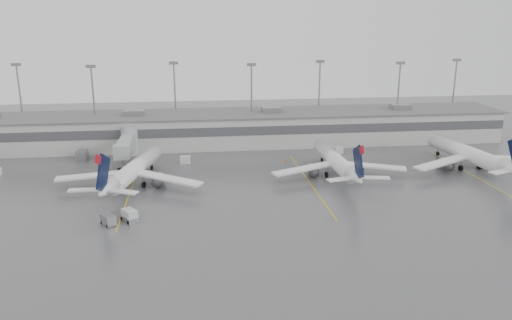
{
  "coord_description": "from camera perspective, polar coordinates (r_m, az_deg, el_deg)",
  "views": [
    {
      "loc": [
        -4.81,
        -68.82,
        31.58
      ],
      "look_at": [
        6.72,
        24.0,
        5.0
      ],
      "focal_mm": 35.0,
      "sensor_mm": 36.0,
      "label": 1
    }
  ],
  "objects": [
    {
      "name": "baggage_cart",
      "position": [
        82.93,
        -16.54,
        -6.55
      ],
      "size": [
        2.8,
        3.08,
        1.72
      ],
      "rotation": [
        0.0,
        0.0,
        0.61
      ],
      "color": "slate",
      "rests_on": "ground"
    },
    {
      "name": "gse_loader",
      "position": [
        122.08,
        -19.25,
        0.51
      ],
      "size": [
        2.28,
        3.6,
        2.23
      ],
      "primitive_type": "cube",
      "rotation": [
        0.0,
        0.0,
        0.02
      ],
      "color": "slate",
      "rests_on": "ground"
    },
    {
      "name": "stand_markings",
      "position": [
        98.17,
        -3.9,
        -2.94
      ],
      "size": [
        105.25,
        40.0,
        0.01
      ],
      "color": "gold",
      "rests_on": "ground"
    },
    {
      "name": "gse_uld_b",
      "position": [
        113.76,
        -8.09,
        0.02
      ],
      "size": [
        2.39,
        1.63,
        1.66
      ],
      "primitive_type": "cube",
      "rotation": [
        0.0,
        0.0,
        0.03
      ],
      "color": "silver",
      "rests_on": "ground"
    },
    {
      "name": "ground",
      "position": [
        75.88,
        -2.83,
        -8.75
      ],
      "size": [
        260.0,
        260.0,
        0.0
      ],
      "primitive_type": "plane",
      "color": "#4F4F52",
      "rests_on": "ground"
    },
    {
      "name": "jet_far_right",
      "position": [
        117.08,
        23.26,
        0.62
      ],
      "size": [
        29.91,
        33.69,
        10.91
      ],
      "rotation": [
        0.0,
        0.0,
        0.11
      ],
      "color": "white",
      "rests_on": "ground"
    },
    {
      "name": "jet_mid_left",
      "position": [
        99.5,
        -13.92,
        -1.14
      ],
      "size": [
        28.24,
        32.04,
        10.54
      ],
      "rotation": [
        0.0,
        0.0,
        -0.24
      ],
      "color": "white",
      "rests_on": "ground"
    },
    {
      "name": "jet_bridge_right",
      "position": [
        118.89,
        -14.47,
        1.87
      ],
      "size": [
        4.0,
        17.2,
        7.0
      ],
      "color": "gray",
      "rests_on": "ground"
    },
    {
      "name": "gse_uld_c",
      "position": [
        122.46,
        9.33,
        1.09
      ],
      "size": [
        2.66,
        2.22,
        1.61
      ],
      "primitive_type": "cube",
      "rotation": [
        0.0,
        0.0,
        0.36
      ],
      "color": "silver",
      "rests_on": "ground"
    },
    {
      "name": "cone_c",
      "position": [
        113.91,
        3.4,
        -0.08
      ],
      "size": [
        0.43,
        0.43,
        0.68
      ],
      "primitive_type": "cone",
      "color": "#EB5904",
      "rests_on": "ground"
    },
    {
      "name": "cone_b",
      "position": [
        105.76,
        -12.75,
        -1.71
      ],
      "size": [
        0.46,
        0.46,
        0.74
      ],
      "primitive_type": "cone",
      "color": "#EB5904",
      "rests_on": "ground"
    },
    {
      "name": "light_masts",
      "position": [
        134.09,
        -4.99,
        7.42
      ],
      "size": [
        142.4,
        8.0,
        20.6
      ],
      "color": "gray",
      "rests_on": "ground"
    },
    {
      "name": "terminal",
      "position": [
        129.82,
        -4.81,
        3.62
      ],
      "size": [
        152.0,
        17.0,
        9.45
      ],
      "color": "#B1B1AB",
      "rests_on": "ground"
    },
    {
      "name": "baggage_tug",
      "position": [
        83.59,
        -14.23,
        -6.28
      ],
      "size": [
        3.28,
        3.58,
        1.97
      ],
      "rotation": [
        0.0,
        0.0,
        0.61
      ],
      "color": "silver",
      "rests_on": "ground"
    },
    {
      "name": "jet_mid_right",
      "position": [
        104.27,
        9.18,
        -0.15
      ],
      "size": [
        28.25,
        31.66,
        10.24
      ],
      "rotation": [
        0.0,
        0.0,
        0.02
      ],
      "color": "white",
      "rests_on": "ground"
    },
    {
      "name": "cone_d",
      "position": [
        119.8,
        20.07,
        -0.23
      ],
      "size": [
        0.44,
        0.44,
        0.71
      ],
      "primitive_type": "cone",
      "color": "#EB5904",
      "rests_on": "ground"
    }
  ]
}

